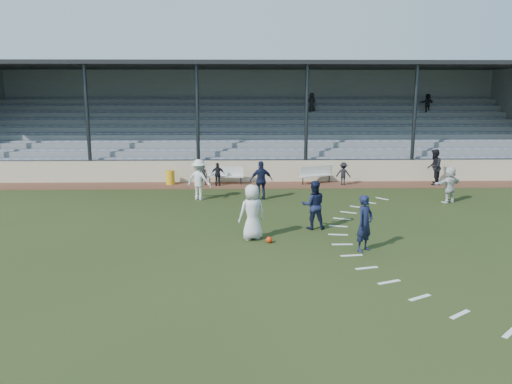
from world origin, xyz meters
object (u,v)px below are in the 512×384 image
player_navy_lead (365,223)px  football (269,240)px  player_white_lead (252,212)px  trash_bin (170,177)px  bench_left (225,174)px  bench_right (316,173)px  official (434,167)px

player_navy_lead → football: bearing=122.5°
football → player_white_lead: (-0.57, 0.46, 0.86)m
trash_bin → football: bearing=-65.3°
player_white_lead → player_navy_lead: 3.84m
bench_left → bench_right: 4.99m
bench_right → player_navy_lead: size_ratio=1.09×
player_white_lead → bench_right: bearing=-132.2°
bench_left → football: size_ratio=9.26×
player_navy_lead → bench_left: bearing=72.0°
bench_right → official: (6.33, -0.52, 0.40)m
football → player_white_lead: 1.13m
bench_right → trash_bin: bench_right is taller
bench_left → official: official is taller
football → official: official is taller
player_white_lead → player_navy_lead: player_white_lead is taller
bench_left → trash_bin: 3.00m
player_white_lead → bench_left: bearing=-105.1°
player_white_lead → player_navy_lead: (3.59, -1.36, -0.05)m
bench_left → player_white_lead: size_ratio=1.05×
player_navy_lead → official: official is taller
bench_left → bench_right: size_ratio=1.02×
player_white_lead → player_navy_lead: size_ratio=1.06×
trash_bin → player_white_lead: bearing=-67.0°
player_navy_lead → official: (6.42, 11.10, 0.06)m
bench_left → player_navy_lead: 12.51m
trash_bin → football: trash_bin is taller
football → player_white_lead: bearing=140.9°
bench_right → player_navy_lead: 11.62m
bench_left → player_navy_lead: player_navy_lead is taller
bench_left → player_white_lead: bearing=-78.3°
football → bench_right: bearing=73.8°
bench_right → player_white_lead: bearing=-133.3°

